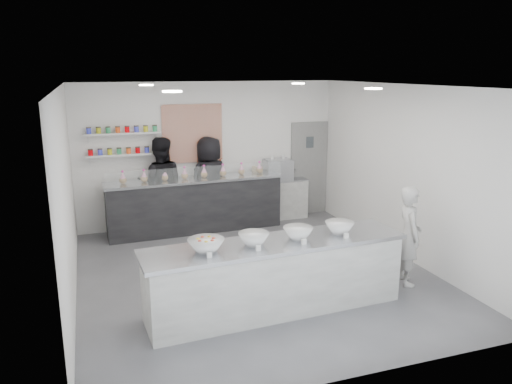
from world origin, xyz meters
The scene contains 26 objects.
floor centered at (0.00, 0.00, 0.00)m, with size 6.00×6.00×0.00m, color #515156.
ceiling centered at (0.00, 0.00, 3.00)m, with size 6.00×6.00×0.00m, color white.
back_wall centered at (0.00, 3.00, 1.50)m, with size 5.50×5.50×0.00m, color white.
left_wall centered at (-2.75, 0.00, 1.50)m, with size 6.00×6.00×0.00m, color white.
right_wall centered at (2.75, 0.00, 1.50)m, with size 6.00×6.00×0.00m, color white.
back_door centered at (2.30, 2.97, 1.05)m, with size 0.88×0.04×2.10m, color gray.
pattern_panel centered at (-0.35, 2.98, 1.95)m, with size 1.25×0.03×1.20m, color #9F2500.
jar_shelf_lower centered at (-1.75, 2.90, 1.60)m, with size 1.45×0.22×0.04m, color silver.
jar_shelf_upper centered at (-1.75, 2.90, 2.02)m, with size 1.45×0.22×0.04m, color silver.
preserve_jars centered at (-1.75, 2.88, 1.88)m, with size 1.45×0.10×0.56m, color #FA0007, non-canonical shape.
downlight_0 centered at (-1.40, -1.00, 2.98)m, with size 0.24×0.24×0.02m, color white.
downlight_1 centered at (1.40, -1.00, 2.98)m, with size 0.24×0.24×0.02m, color white.
downlight_2 centered at (-1.40, 1.60, 2.98)m, with size 0.24×0.24×0.02m, color white.
downlight_3 centered at (1.40, 1.60, 2.98)m, with size 0.24×0.24×0.02m, color white.
prep_counter centered at (-0.13, -1.26, 0.50)m, with size 3.64×0.83×0.99m, color #A1A19D.
back_bar centered at (-0.43, 2.52, 0.55)m, with size 3.56×0.65×1.10m, color black.
sneeze_guard centered at (-0.42, 2.21, 1.25)m, with size 3.51×0.02×0.30m, color white.
espresso_ledge centered at (1.55, 2.78, 0.44)m, with size 1.18×0.38×0.88m, color #A1A19D.
espresso_machine centered at (1.47, 2.78, 1.10)m, with size 0.59×0.41×0.45m, color #93969E.
cup_stacks centered at (1.00, 2.78, 1.05)m, with size 0.24×0.24×0.34m, color #CAC082, non-canonical shape.
prep_bowls centered at (-0.13, -1.26, 1.08)m, with size 2.36×0.51×0.16m, color white, non-canonical shape.
label_cards centered at (-0.15, -1.78, 1.03)m, with size 2.01×0.04×0.07m, color white, non-canonical shape.
cookie_bags centered at (-0.43, 2.52, 1.23)m, with size 2.94×0.14×0.26m, color #FF9BCC, non-canonical shape.
woman_prep centered at (2.12, -1.08, 0.77)m, with size 0.56×0.37×1.55m, color #B9B7B3.
staff_left centered at (-1.08, 2.77, 0.97)m, with size 0.94×0.73×1.93m, color black.
staff_right centered at (-0.06, 2.77, 0.95)m, with size 0.93×0.61×1.91m, color black.
Camera 1 is at (-2.43, -7.16, 3.25)m, focal length 35.00 mm.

